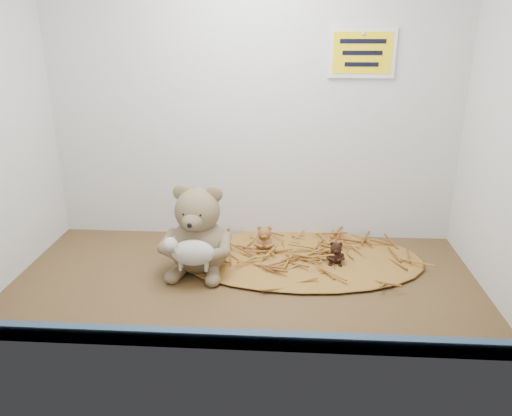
# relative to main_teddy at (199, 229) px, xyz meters

# --- Properties ---
(alcove_shell) EXTENTS (1.20, 0.60, 0.90)m
(alcove_shell) POSITION_rel_main_teddy_xyz_m (0.13, 0.04, 0.33)
(alcove_shell) COLOR #473218
(alcove_shell) RESTS_ON ground
(front_rail) EXTENTS (1.19, 0.02, 0.04)m
(front_rail) POSITION_rel_main_teddy_xyz_m (0.13, -0.34, -0.10)
(front_rail) COLOR #3D5476
(front_rail) RESTS_ON shelf_floor
(straw_bed) EXTENTS (0.69, 0.40, 0.01)m
(straw_bed) POSITION_rel_main_teddy_xyz_m (0.27, 0.08, -0.11)
(straw_bed) COLOR brown
(straw_bed) RESTS_ON shelf_floor
(main_teddy) EXTENTS (0.21, 0.22, 0.24)m
(main_teddy) POSITION_rel_main_teddy_xyz_m (0.00, 0.00, 0.00)
(main_teddy) COLOR #776549
(main_teddy) RESTS_ON shelf_floor
(toy_lamb) EXTENTS (0.14, 0.09, 0.09)m
(toy_lamb) POSITION_rel_main_teddy_xyz_m (0.00, -0.09, -0.03)
(toy_lamb) COLOR #BDB7A9
(toy_lamb) RESTS_ON main_teddy
(mini_teddy_tan) EXTENTS (0.06, 0.07, 0.08)m
(mini_teddy_tan) POSITION_rel_main_teddy_xyz_m (0.17, 0.11, -0.07)
(mini_teddy_tan) COLOR olive
(mini_teddy_tan) RESTS_ON straw_bed
(mini_teddy_brown) EXTENTS (0.05, 0.06, 0.06)m
(mini_teddy_brown) POSITION_rel_main_teddy_xyz_m (0.37, 0.04, -0.07)
(mini_teddy_brown) COLOR black
(mini_teddy_brown) RESTS_ON straw_bed
(wall_sign) EXTENTS (0.16, 0.01, 0.11)m
(wall_sign) POSITION_rel_main_teddy_xyz_m (0.43, 0.25, 0.43)
(wall_sign) COLOR #DEBE0B
(wall_sign) RESTS_ON back_wall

